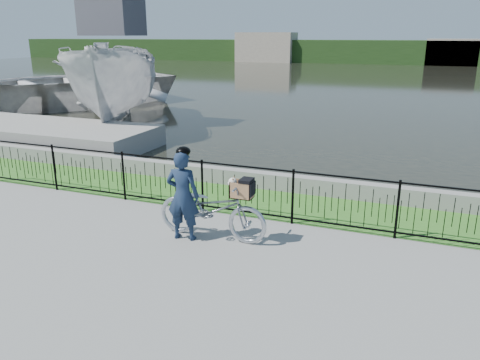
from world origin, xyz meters
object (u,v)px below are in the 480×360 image
at_px(cyclist, 183,194).
at_px(boat_far, 67,84).
at_px(dock, 22,132).
at_px(bicycle_rig, 212,209).
at_px(boat_near, 116,81).

distance_m(cyclist, boat_far, 19.03).
bearing_deg(boat_far, dock, -59.80).
xyz_separation_m(dock, bicycle_rig, (9.78, -5.10, 0.22)).
relative_size(bicycle_rig, boat_near, 0.23).
xyz_separation_m(cyclist, boat_far, (-13.81, 13.09, 0.30)).
xyz_separation_m(dock, cyclist, (9.30, -5.33, 0.52)).
distance_m(dock, bicycle_rig, 11.03).
bearing_deg(cyclist, boat_far, 136.54).
relative_size(cyclist, boat_far, 0.13).
bearing_deg(dock, bicycle_rig, -27.54).
height_order(boat_near, boat_far, boat_near).
distance_m(bicycle_rig, cyclist, 0.62).
distance_m(boat_near, boat_far, 7.05).
distance_m(bicycle_rig, boat_near, 12.41).
height_order(cyclist, boat_far, boat_far).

